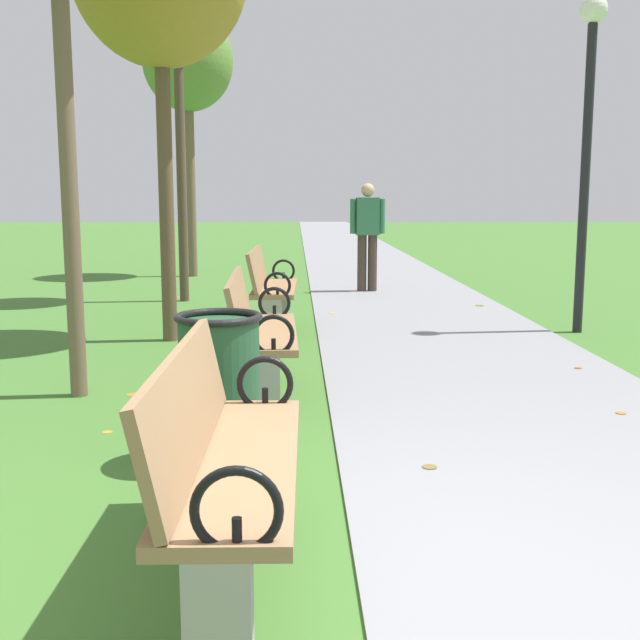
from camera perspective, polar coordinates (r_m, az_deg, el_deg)
ground_plane at (r=3.18m, az=2.75°, el=-18.64°), size 80.00×80.00×0.00m
paved_walkway at (r=20.91m, az=2.31°, el=5.00°), size 2.52×44.00×0.02m
park_bench_1 at (r=3.07m, az=-6.85°, el=-9.86°), size 0.50×1.61×0.90m
park_bench_2 at (r=5.80m, az=-4.44°, el=-0.83°), size 0.51×1.61×0.90m
park_bench_3 at (r=8.57m, az=-3.59°, el=2.37°), size 0.51×1.61×0.90m
tree_4 at (r=14.75m, az=-9.49°, el=17.78°), size 1.58×1.58×4.66m
pedestrian_walking at (r=12.03m, az=3.44°, el=6.40°), size 0.53×0.23×1.62m
trash_bin at (r=4.39m, az=-7.23°, el=-4.91°), size 0.48×0.48×0.84m
lamp_post at (r=8.94m, az=18.75°, el=13.91°), size 0.28×0.28×3.48m
scattered_leaves at (r=6.32m, az=0.81°, el=-4.36°), size 4.26×10.70×0.02m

